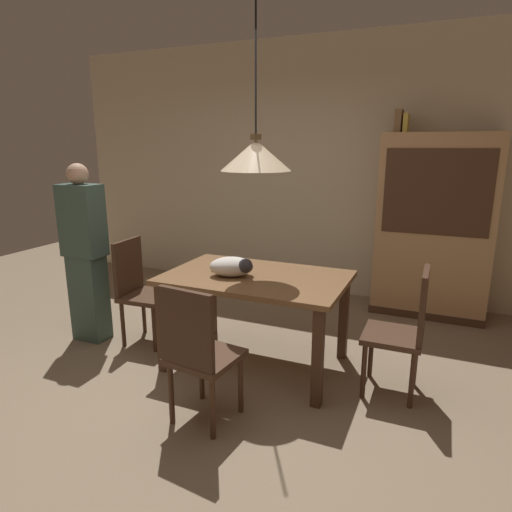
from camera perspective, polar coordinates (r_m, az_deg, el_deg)
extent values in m
plane|color=#847056|center=(3.33, -6.57, -17.37)|extent=(10.00, 10.00, 0.00)
cube|color=beige|center=(5.30, 7.62, 10.96)|extent=(6.40, 0.10, 2.90)
cube|color=brown|center=(3.45, -0.02, -2.82)|extent=(1.40, 0.90, 0.04)
cube|color=#472D1E|center=(3.55, -11.94, -9.08)|extent=(0.07, 0.07, 0.71)
cube|color=#472D1E|center=(3.06, 7.95, -12.89)|extent=(0.07, 0.07, 0.71)
cube|color=#472D1E|center=(4.16, -5.75, -5.30)|extent=(0.07, 0.07, 0.71)
cube|color=#472D1E|center=(3.75, 11.21, -7.75)|extent=(0.07, 0.07, 0.71)
cube|color=#472D1E|center=(2.90, -6.49, -12.78)|extent=(0.44, 0.44, 0.04)
cube|color=#40291B|center=(2.66, -8.97, -9.25)|extent=(0.38, 0.08, 0.48)
cylinder|color=#472D1E|center=(3.04, -1.98, -16.12)|extent=(0.04, 0.04, 0.41)
cylinder|color=#472D1E|center=(3.20, -7.02, -14.57)|extent=(0.04, 0.04, 0.41)
cylinder|color=#472D1E|center=(2.82, -5.61, -18.91)|extent=(0.04, 0.04, 0.41)
cylinder|color=#472D1E|center=(2.99, -10.85, -17.00)|extent=(0.04, 0.04, 0.41)
cube|color=#472D1E|center=(4.06, -13.81, -5.06)|extent=(0.42, 0.42, 0.04)
cube|color=#40291B|center=(4.08, -16.13, -1.27)|extent=(0.06, 0.38, 0.48)
cylinder|color=#472D1E|center=(3.93, -12.94, -9.17)|extent=(0.04, 0.04, 0.41)
cylinder|color=#472D1E|center=(4.18, -10.57, -7.59)|extent=(0.04, 0.04, 0.41)
cylinder|color=#472D1E|center=(4.10, -16.75, -8.40)|extent=(0.04, 0.04, 0.41)
cylinder|color=#472D1E|center=(4.34, -14.24, -6.95)|extent=(0.04, 0.04, 0.41)
cube|color=#472D1E|center=(3.31, 17.16, -9.80)|extent=(0.40, 0.40, 0.04)
cube|color=#40291B|center=(3.21, 20.71, -5.88)|extent=(0.04, 0.38, 0.48)
cylinder|color=#472D1E|center=(3.56, 14.57, -11.82)|extent=(0.04, 0.04, 0.41)
cylinder|color=#472D1E|center=(3.28, 13.69, -14.17)|extent=(0.04, 0.04, 0.41)
cylinder|color=#472D1E|center=(3.54, 19.81, -12.41)|extent=(0.04, 0.04, 0.41)
cylinder|color=#472D1E|center=(3.25, 19.43, -14.83)|extent=(0.04, 0.04, 0.41)
ellipsoid|color=silver|center=(3.41, -3.17, -1.37)|extent=(0.40, 0.33, 0.15)
sphere|color=#333338|center=(3.34, -1.37, -1.26)|extent=(0.11, 0.11, 0.11)
cylinder|color=#333338|center=(3.53, -4.45, -1.70)|extent=(0.18, 0.04, 0.04)
cone|color=beige|center=(3.30, -0.03, 12.81)|extent=(0.52, 0.52, 0.22)
cylinder|color=#513D23|center=(3.30, -0.03, 15.07)|extent=(0.08, 0.08, 0.04)
cylinder|color=black|center=(3.35, -0.03, 24.34)|extent=(0.01, 0.01, 1.04)
cube|color=tan|center=(4.83, 21.90, 3.47)|extent=(1.10, 0.44, 1.85)
cube|color=#472D1E|center=(4.56, 22.23, 7.57)|extent=(0.97, 0.01, 0.81)
cube|color=#472D1E|center=(5.06, 20.98, -6.42)|extent=(1.12, 0.45, 0.08)
cube|color=brown|center=(4.79, 17.91, 16.19)|extent=(0.06, 0.24, 0.22)
cube|color=gold|center=(4.79, 18.74, 15.89)|extent=(0.04, 0.20, 0.18)
cube|color=#3D564C|center=(4.29, -20.63, -5.02)|extent=(0.30, 0.20, 0.79)
cube|color=#3D564C|center=(4.13, -21.48, 4.27)|extent=(0.36, 0.22, 0.62)
sphere|color=tan|center=(4.08, -21.99, 9.76)|extent=(0.18, 0.18, 0.18)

